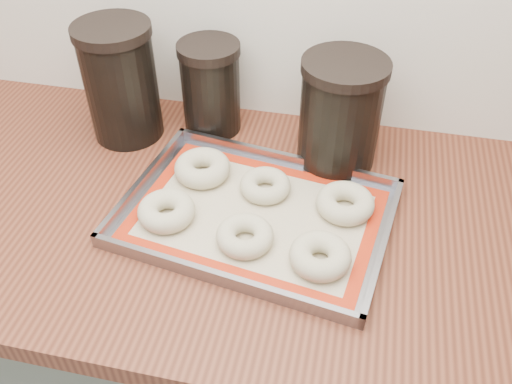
% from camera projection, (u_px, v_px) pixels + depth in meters
% --- Properties ---
extents(cabinet, '(3.00, 0.65, 0.86)m').
position_uv_depth(cabinet, '(230.00, 350.00, 1.29)').
color(cabinet, slate).
rests_on(cabinet, floor).
extents(countertop, '(3.06, 0.68, 0.04)m').
position_uv_depth(countertop, '(222.00, 216.00, 0.99)').
color(countertop, brown).
rests_on(countertop, cabinet).
extents(baking_tray, '(0.50, 0.40, 0.03)m').
position_uv_depth(baking_tray, '(256.00, 214.00, 0.96)').
color(baking_tray, gray).
rests_on(baking_tray, countertop).
extents(baking_mat, '(0.46, 0.35, 0.00)m').
position_uv_depth(baking_mat, '(256.00, 215.00, 0.96)').
color(baking_mat, '#C6B793').
rests_on(baking_mat, baking_tray).
extents(bagel_front_left, '(0.13, 0.13, 0.04)m').
position_uv_depth(bagel_front_left, '(166.00, 211.00, 0.94)').
color(bagel_front_left, beige).
rests_on(bagel_front_left, baking_mat).
extents(bagel_front_mid, '(0.11, 0.11, 0.03)m').
position_uv_depth(bagel_front_mid, '(245.00, 236.00, 0.90)').
color(bagel_front_mid, beige).
rests_on(bagel_front_mid, baking_mat).
extents(bagel_front_right, '(0.13, 0.13, 0.04)m').
position_uv_depth(bagel_front_right, '(320.00, 256.00, 0.86)').
color(bagel_front_right, beige).
rests_on(bagel_front_right, baking_mat).
extents(bagel_back_left, '(0.11, 0.11, 0.04)m').
position_uv_depth(bagel_back_left, '(202.00, 168.00, 1.03)').
color(bagel_back_left, beige).
rests_on(bagel_back_left, baking_mat).
extents(bagel_back_mid, '(0.10, 0.10, 0.03)m').
position_uv_depth(bagel_back_mid, '(265.00, 185.00, 0.99)').
color(bagel_back_mid, beige).
rests_on(bagel_back_mid, baking_mat).
extents(bagel_back_right, '(0.13, 0.13, 0.04)m').
position_uv_depth(bagel_back_right, '(345.00, 203.00, 0.96)').
color(bagel_back_right, beige).
rests_on(bagel_back_right, baking_mat).
extents(canister_left, '(0.15, 0.15, 0.24)m').
position_uv_depth(canister_left, '(121.00, 82.00, 1.07)').
color(canister_left, black).
rests_on(canister_left, countertop).
extents(canister_mid, '(0.12, 0.12, 0.19)m').
position_uv_depth(canister_mid, '(211.00, 87.00, 1.10)').
color(canister_mid, black).
rests_on(canister_mid, countertop).
extents(canister_right, '(0.16, 0.16, 0.22)m').
position_uv_depth(canister_right, '(340.00, 113.00, 1.01)').
color(canister_right, black).
rests_on(canister_right, countertop).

